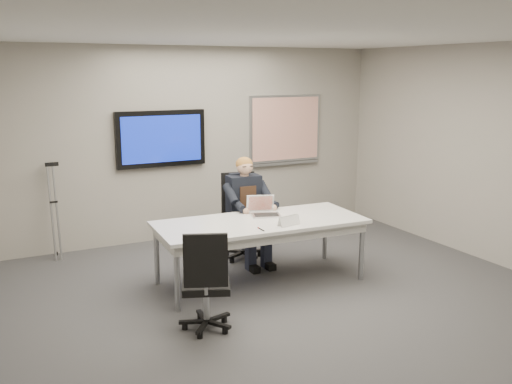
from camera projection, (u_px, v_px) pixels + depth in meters
name	position (u px, v px, depth m)	size (l,w,h in m)	color
floor	(296.00, 305.00, 6.07)	(6.00, 6.00, 0.02)	#333335
ceiling	(300.00, 34.00, 5.48)	(6.00, 6.00, 0.02)	silver
wall_back	(193.00, 143.00, 8.40)	(6.00, 0.02, 2.80)	#9F9990
wall_right	(504.00, 157.00, 7.10)	(0.02, 6.00, 2.80)	#9F9990
conference_table	(260.00, 228.00, 6.62)	(2.47, 1.13, 0.75)	silver
tv_display	(161.00, 139.00, 8.11)	(1.30, 0.09, 0.80)	black
whiteboard	(285.00, 130.00, 9.03)	(1.25, 0.08, 1.10)	#979A9F
office_chair_far	(242.00, 232.00, 7.58)	(0.62, 0.62, 1.12)	black
office_chair_near	(206.00, 299.00, 5.42)	(0.63, 0.63, 1.02)	black
seated_person	(250.00, 222.00, 7.31)	(0.43, 0.74, 1.37)	#1F2334
crutch	(54.00, 209.00, 7.48)	(0.18, 0.32, 1.34)	#96989D
laptop	(264.00, 210.00, 6.85)	(0.39, 0.41, 0.23)	silver
name_tent	(289.00, 220.00, 6.41)	(0.28, 0.08, 0.11)	white
pen	(261.00, 229.00, 6.23)	(0.01, 0.01, 0.15)	black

